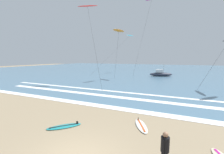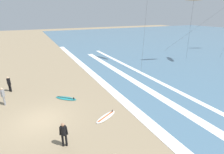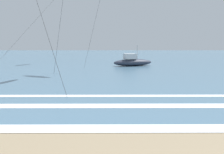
# 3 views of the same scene
# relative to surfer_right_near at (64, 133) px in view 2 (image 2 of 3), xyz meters

# --- Properties ---
(ground_plane) EXTENTS (160.00, 160.00, 0.00)m
(ground_plane) POSITION_rel_surfer_right_near_xyz_m (-3.42, -1.09, -0.96)
(ground_plane) COLOR #937F60
(wave_foam_shoreline) EXTENTS (57.82, 0.94, 0.01)m
(wave_foam_shoreline) POSITION_rel_surfer_right_near_xyz_m (-3.89, 5.96, -0.94)
(wave_foam_shoreline) COLOR white
(wave_foam_shoreline) RESTS_ON ocean_surface
(wave_foam_mid_break) EXTENTS (39.89, 0.89, 0.01)m
(wave_foam_mid_break) POSITION_rel_surfer_right_near_xyz_m (-2.69, 9.42, -0.94)
(wave_foam_mid_break) COLOR white
(wave_foam_mid_break) RESTS_ON ocean_surface
(wave_foam_outer_break) EXTENTS (45.03, 0.59, 0.01)m
(wave_foam_outer_break) POSITION_rel_surfer_right_near_xyz_m (-2.52, 11.89, -0.94)
(wave_foam_outer_break) COLOR white
(wave_foam_outer_break) RESTS_ON ocean_surface
(surfer_right_near) EXTENTS (0.32, 0.51, 1.60)m
(surfer_right_near) POSITION_rel_surfer_right_near_xyz_m (0.00, 0.00, 0.00)
(surfer_right_near) COLOR black
(surfer_right_near) RESTS_ON ground
(surfer_left_far) EXTENTS (0.51, 0.32, 1.60)m
(surfer_left_far) POSITION_rel_surfer_right_near_xyz_m (-7.29, -3.64, 0.00)
(surfer_left_far) COLOR gray
(surfer_left_far) RESTS_ON ground
(surfer_background_far) EXTENTS (0.44, 0.41, 1.60)m
(surfer_background_far) POSITION_rel_surfer_right_near_xyz_m (-10.15, -3.35, 0.00)
(surfer_background_far) COLOR black
(surfer_background_far) RESTS_ON ground
(surfboard_foreground_flat) EXTENTS (1.49, 2.14, 0.25)m
(surfboard_foreground_flat) POSITION_rel_surfer_right_near_xyz_m (-1.68, 3.44, -0.91)
(surfboard_foreground_flat) COLOR silver
(surfboard_foreground_flat) RESTS_ON ground
(surfboard_left_pile) EXTENTS (1.88, 1.94, 0.25)m
(surfboard_left_pile) POSITION_rel_surfer_right_near_xyz_m (-6.09, 1.35, -0.91)
(surfboard_left_pile) COLOR teal
(surfboard_left_pile) RESTS_ON ground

